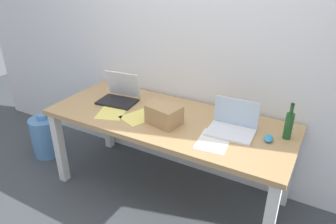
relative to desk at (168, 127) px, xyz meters
The scene contains 12 objects.
ground_plane 0.64m from the desk, ahead, with size 8.00×8.00×0.00m, color #42474C.
back_wall 0.80m from the desk, 90.00° to the left, with size 5.20×0.08×2.60m, color white.
desk is the anchor object (origin of this frame).
laptop_left 0.55m from the desk, behind, with size 0.35×0.28×0.24m.
laptop_right 0.53m from the desk, ahead, with size 0.34×0.25×0.22m.
beer_bottle 0.90m from the desk, ahead, with size 0.06×0.06×0.27m.
computer_mouse 0.78m from the desk, ahead, with size 0.06×0.10×0.03m, color #338CC6.
cardboard_box 0.18m from the desk, 78.65° to the right, with size 0.24×0.18×0.15m, color tan.
paper_sheet_front_left 0.48m from the desk, 163.77° to the right, with size 0.21×0.30×0.00m, color #F4E06B.
paper_yellow_folder 0.23m from the desk, 156.45° to the right, with size 0.21×0.30×0.00m, color #F4E06B.
paper_sheet_front_right 0.48m from the desk, 18.75° to the right, with size 0.21×0.30×0.00m, color white.
water_cooler_jug 1.45m from the desk, behind, with size 0.29×0.29×0.45m.
Camera 1 is at (1.08, -1.92, 1.87)m, focal length 33.66 mm.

